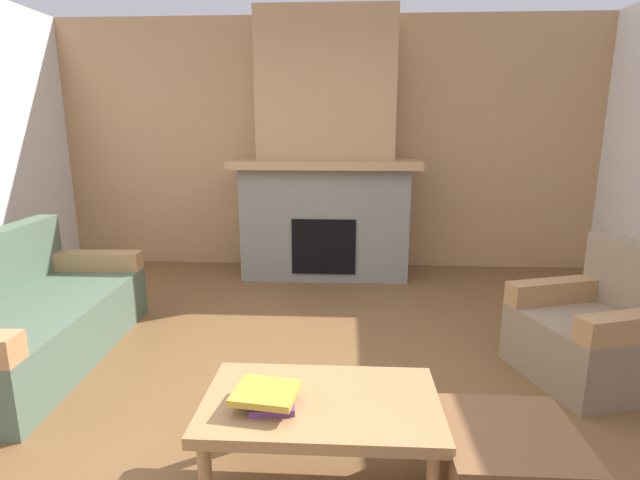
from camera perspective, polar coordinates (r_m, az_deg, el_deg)
The scene contains 8 objects.
ground at distance 2.96m, azimuth -1.81°, elevation -18.58°, with size 9.00×9.00×0.00m, color brown.
wall_back_wood_panel at distance 5.52m, azimuth 0.84°, elevation 10.97°, with size 6.00×0.12×2.70m, color tan.
fireplace at distance 5.15m, azimuth 0.66°, elevation 8.74°, with size 1.90×0.82×2.70m.
couch at distance 3.85m, azimuth -31.13°, elevation -8.09°, with size 0.92×1.84×0.85m.
armchair at distance 3.56m, azimuth 29.77°, elevation -9.42°, with size 0.95×0.95×0.85m.
coffee_table at distance 2.19m, azimuth 0.13°, elevation -19.32°, with size 1.00×0.60×0.43m.
ottoman at distance 2.28m, azimuth 20.97°, elevation -24.28°, with size 0.52×0.52×0.40m, color brown.
book_stack_near_edge at distance 2.12m, azimuth -6.10°, elevation -17.69°, with size 0.28×0.26×0.07m.
Camera 1 is at (0.23, -2.51, 1.55)m, focal length 27.35 mm.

